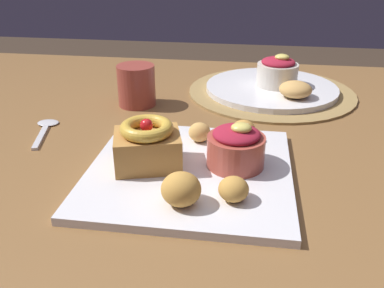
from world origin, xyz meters
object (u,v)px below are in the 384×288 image
fritter_extra (181,189)px  spoon (45,129)px  fritter_middle (243,131)px  back_plate (271,88)px  front_plate (190,171)px  cake_slice (147,145)px  coffee_mug (136,85)px  fritter_back (200,132)px  back_pastry (295,89)px  fritter_front (233,189)px  back_ramekin (277,72)px  berry_ramekin (236,147)px

fritter_extra → spoon: bearing=143.4°
fritter_middle → back_plate: fritter_middle is taller
front_plate → fritter_extra: 0.10m
cake_slice → coffee_mug: cake_slice is taller
front_plate → fritter_back: bearing=88.5°
front_plate → cake_slice: cake_slice is taller
coffee_mug → back_pastry: bearing=8.2°
front_plate → spoon: 0.31m
front_plate → fritter_back: size_ratio=8.09×
fritter_middle → back_pastry: (0.10, 0.21, 0.00)m
cake_slice → fritter_middle: cake_slice is taller
fritter_middle → fritter_back: 0.07m
fritter_back → fritter_extra: 0.18m
fritter_front → fritter_middle: (0.01, 0.18, 0.00)m
front_plate → coffee_mug: 0.31m
fritter_middle → back_ramekin: size_ratio=0.44×
fritter_extra → back_pastry: bearing=67.6°
berry_ramekin → fritter_middle: (0.01, 0.09, -0.01)m
back_ramekin → cake_slice: bearing=-116.9°
fritter_front → fritter_extra: (-0.06, -0.02, 0.01)m
fritter_extra → back_pastry: (0.17, 0.41, 0.00)m
fritter_back → coffee_mug: size_ratio=0.43×
cake_slice → back_pastry: size_ratio=1.64×
fritter_extra → back_ramekin: bearing=74.5°
back_ramekin → back_pastry: bearing=-64.5°
fritter_back → fritter_extra: size_ratio=0.72×
cake_slice → front_plate: bearing=2.1°
back_plate → back_pastry: bearing=-56.9°
fritter_front → back_ramekin: bearing=81.4°
fritter_front → back_pastry: size_ratio=0.59×
fritter_back → coffee_mug: coffee_mug is taller
cake_slice → spoon: bearing=151.3°
back_plate → spoon: size_ratio=2.35×
fritter_back → back_ramekin: size_ratio=0.40×
fritter_back → back_pastry: size_ratio=0.54×
fritter_middle → front_plate: bearing=-125.5°
cake_slice → spoon: size_ratio=0.89×
cake_slice → fritter_middle: bearing=37.9°
front_plate → back_plate: back_plate is taller
spoon → back_ramekin: bearing=-72.0°
back_plate → front_plate: bearing=-108.1°
berry_ramekin → back_plate: size_ratio=0.29×
coffee_mug → fritter_back: bearing=-49.4°
back_plate → back_pastry: 0.09m
fritter_extra → back_ramekin: 0.50m
fritter_back → fritter_front: bearing=-68.6°
cake_slice → berry_ramekin: 0.13m
cake_slice → spoon: (-0.22, 0.12, -0.04)m
fritter_back → back_ramekin: back_ramekin is taller
fritter_extra → back_plate: bearing=75.6°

